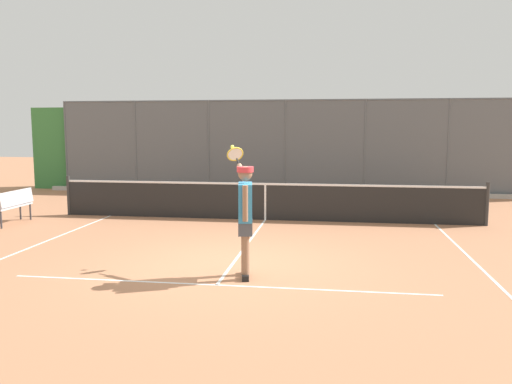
% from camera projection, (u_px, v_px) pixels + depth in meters
% --- Properties ---
extents(ground_plane, '(60.00, 60.00, 0.00)m').
position_uv_depth(ground_plane, '(231.00, 266.00, 8.89)').
color(ground_plane, '#B27551').
extents(court_line_markings, '(8.52, 10.28, 0.01)m').
position_uv_depth(court_line_markings, '(212.00, 291.00, 7.53)').
color(court_line_markings, white).
rests_on(court_line_markings, ground).
extents(fence_backdrop, '(19.75, 1.37, 3.36)m').
position_uv_depth(fence_backdrop, '(287.00, 150.00, 19.06)').
color(fence_backdrop, '#565B60').
rests_on(fence_backdrop, ground).
extents(tennis_net, '(10.94, 0.09, 1.07)m').
position_uv_depth(tennis_net, '(265.00, 201.00, 13.30)').
color(tennis_net, '#2D2D2D').
rests_on(tennis_net, ground).
extents(tennis_player, '(0.65, 1.39, 2.07)m').
position_uv_depth(tennis_player, '(245.00, 212.00, 8.14)').
color(tennis_player, black).
rests_on(tennis_player, ground).
extents(courtside_bench, '(0.40, 1.30, 0.84)m').
position_uv_depth(courtside_bench, '(13.00, 203.00, 12.75)').
color(courtside_bench, '#B7B7BC').
rests_on(courtside_bench, ground).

